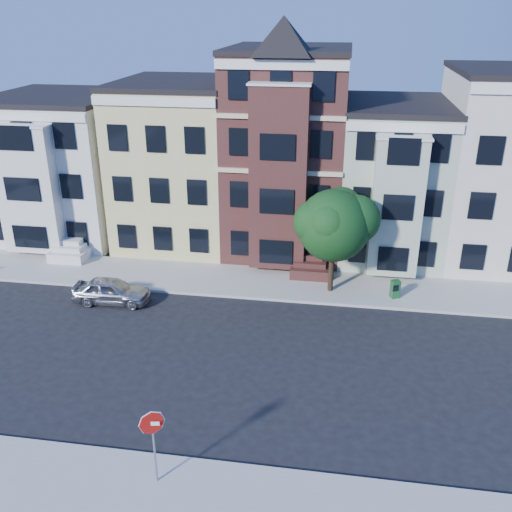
% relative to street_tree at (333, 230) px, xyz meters
% --- Properties ---
extents(ground, '(120.00, 120.00, 0.00)m').
position_rel_street_tree_xyz_m(ground, '(-3.19, -7.50, -3.66)').
color(ground, black).
extents(far_sidewalk, '(60.00, 4.00, 0.15)m').
position_rel_street_tree_xyz_m(far_sidewalk, '(-3.19, 0.50, -3.58)').
color(far_sidewalk, '#9E9B93').
rests_on(far_sidewalk, ground).
extents(near_sidewalk, '(60.00, 4.00, 0.15)m').
position_rel_street_tree_xyz_m(near_sidewalk, '(-3.19, -15.50, -3.58)').
color(near_sidewalk, '#9E9B93').
rests_on(near_sidewalk, ground).
extents(house_white, '(8.00, 9.00, 9.00)m').
position_rel_street_tree_xyz_m(house_white, '(-18.19, 7.00, 0.84)').
color(house_white, silver).
rests_on(house_white, ground).
extents(house_yellow, '(7.00, 9.00, 10.00)m').
position_rel_street_tree_xyz_m(house_yellow, '(-10.19, 7.00, 1.34)').
color(house_yellow, '#CFC682').
rests_on(house_yellow, ground).
extents(house_brown, '(7.00, 9.00, 12.00)m').
position_rel_street_tree_xyz_m(house_brown, '(-3.19, 7.00, 2.34)').
color(house_brown, '#42211D').
rests_on(house_brown, ground).
extents(house_green, '(6.00, 9.00, 9.00)m').
position_rel_street_tree_xyz_m(house_green, '(3.31, 7.00, 0.84)').
color(house_green, '#A4B39B').
rests_on(house_green, ground).
extents(street_tree, '(7.38, 7.38, 7.01)m').
position_rel_street_tree_xyz_m(street_tree, '(0.00, 0.00, 0.00)').
color(street_tree, '#19451A').
rests_on(street_tree, far_sidewalk).
extents(parked_car, '(4.08, 1.77, 1.37)m').
position_rel_street_tree_xyz_m(parked_car, '(-11.34, -2.93, -2.97)').
color(parked_car, '#9FA0A7').
rests_on(parked_car, ground).
extents(newspaper_box, '(0.56, 0.53, 0.98)m').
position_rel_street_tree_xyz_m(newspaper_box, '(3.43, -0.32, -3.01)').
color(newspaper_box, '#1D582A').
rests_on(newspaper_box, far_sidewalk).
extents(stop_sign, '(0.87, 0.27, 3.14)m').
position_rel_street_tree_xyz_m(stop_sign, '(-5.07, -14.68, -1.94)').
color(stop_sign, red).
rests_on(stop_sign, near_sidewalk).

